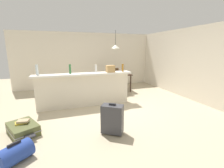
# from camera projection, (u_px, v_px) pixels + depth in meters

# --- Properties ---
(ground_plane) EXTENTS (13.00, 13.00, 0.05)m
(ground_plane) POSITION_uv_depth(u_px,v_px,m) (108.00, 108.00, 4.86)
(ground_plane) COLOR #BCAD8E
(wall_back) EXTENTS (6.60, 0.10, 2.50)m
(wall_back) POSITION_uv_depth(u_px,v_px,m) (89.00, 60.00, 7.40)
(wall_back) COLOR silver
(wall_back) RESTS_ON ground_plane
(wall_right) EXTENTS (0.10, 6.00, 2.50)m
(wall_right) POSITION_uv_depth(u_px,v_px,m) (184.00, 63.00, 5.81)
(wall_right) COLOR silver
(wall_right) RESTS_ON ground_plane
(partition_half_wall) EXTENTS (2.80, 0.20, 0.99)m
(partition_half_wall) POSITION_uv_depth(u_px,v_px,m) (85.00, 91.00, 4.85)
(partition_half_wall) COLOR silver
(partition_half_wall) RESTS_ON ground_plane
(bar_countertop) EXTENTS (2.96, 0.40, 0.05)m
(bar_countertop) POSITION_uv_depth(u_px,v_px,m) (84.00, 74.00, 4.74)
(bar_countertop) COLOR white
(bar_countertop) RESTS_ON partition_half_wall
(bottle_clear) EXTENTS (0.07, 0.07, 0.30)m
(bottle_clear) POSITION_uv_depth(u_px,v_px,m) (37.00, 70.00, 4.37)
(bottle_clear) COLOR silver
(bottle_clear) RESTS_ON bar_countertop
(bottle_green) EXTENTS (0.06, 0.06, 0.28)m
(bottle_green) POSITION_uv_depth(u_px,v_px,m) (70.00, 69.00, 4.63)
(bottle_green) COLOR #2D6B38
(bottle_green) RESTS_ON bar_countertop
(bottle_white) EXTENTS (0.06, 0.06, 0.24)m
(bottle_white) POSITION_uv_depth(u_px,v_px,m) (96.00, 68.00, 4.91)
(bottle_white) COLOR silver
(bottle_white) RESTS_ON bar_countertop
(bottle_amber) EXTENTS (0.06, 0.06, 0.25)m
(bottle_amber) POSITION_uv_depth(u_px,v_px,m) (123.00, 68.00, 5.07)
(bottle_amber) COLOR #9E661E
(bottle_amber) RESTS_ON bar_countertop
(grocery_bag) EXTENTS (0.26, 0.18, 0.22)m
(grocery_bag) POSITION_uv_depth(u_px,v_px,m) (110.00, 69.00, 4.93)
(grocery_bag) COLOR tan
(grocery_bag) RESTS_ON bar_countertop
(dining_table) EXTENTS (1.10, 0.80, 0.74)m
(dining_table) POSITION_uv_depth(u_px,v_px,m) (117.00, 76.00, 6.61)
(dining_table) COLOR #332319
(dining_table) RESTS_ON ground_plane
(dining_chair_near_partition) EXTENTS (0.46, 0.46, 0.93)m
(dining_chair_near_partition) POSITION_uv_depth(u_px,v_px,m) (119.00, 81.00, 6.16)
(dining_chair_near_partition) COLOR #4C331E
(dining_chair_near_partition) RESTS_ON ground_plane
(dining_chair_far_side) EXTENTS (0.44, 0.44, 0.93)m
(dining_chair_far_side) POSITION_uv_depth(u_px,v_px,m) (114.00, 77.00, 7.19)
(dining_chair_far_side) COLOR #4C331E
(dining_chair_far_side) RESTS_ON ground_plane
(pendant_lamp) EXTENTS (0.34, 0.34, 0.76)m
(pendant_lamp) POSITION_uv_depth(u_px,v_px,m) (115.00, 47.00, 6.41)
(pendant_lamp) COLOR black
(suitcase_flat_olive) EXTENTS (0.75, 0.89, 0.22)m
(suitcase_flat_olive) POSITION_uv_depth(u_px,v_px,m) (23.00, 129.00, 3.29)
(suitcase_flat_olive) COLOR #51562D
(suitcase_flat_olive) RESTS_ON ground_plane
(duffel_bag_blue) EXTENTS (0.56, 0.54, 0.34)m
(duffel_bag_blue) POSITION_uv_depth(u_px,v_px,m) (16.00, 153.00, 2.45)
(duffel_bag_blue) COLOR #233D93
(duffel_bag_blue) RESTS_ON ground_plane
(suitcase_upright_charcoal) EXTENTS (0.50, 0.45, 0.67)m
(suitcase_upright_charcoal) POSITION_uv_depth(u_px,v_px,m) (112.00, 119.00, 3.26)
(suitcase_upright_charcoal) COLOR #38383D
(suitcase_upright_charcoal) RESTS_ON ground_plane
(book_stack) EXTENTS (0.29, 0.21, 0.07)m
(book_stack) POSITION_uv_depth(u_px,v_px,m) (22.00, 122.00, 3.30)
(book_stack) COLOR gold
(book_stack) RESTS_ON suitcase_flat_olive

